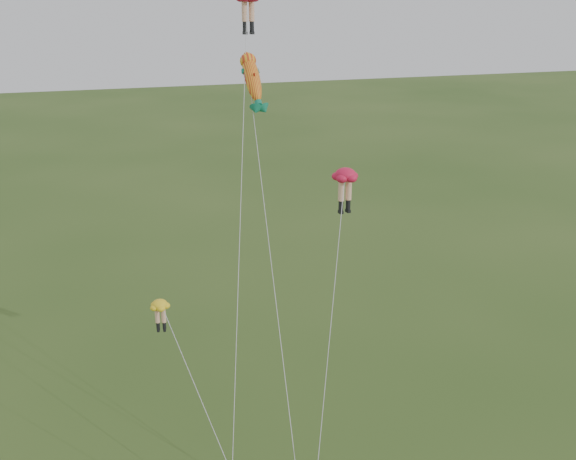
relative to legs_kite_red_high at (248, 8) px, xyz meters
name	(u,v)px	position (x,y,z in m)	size (l,w,h in m)	color
legs_kite_red_high	(248,8)	(0.00, 0.00, 0.00)	(5.48, 13.98, 22.36)	red
legs_kite_red_mid	(345,184)	(2.79, -7.32, -7.93)	(5.16, 8.53, 14.23)	red
legs_kite_yellow	(164,318)	(-6.29, -8.17, -13.27)	(3.55, 8.13, 8.89)	yellow
fish_kite	(252,79)	(-0.39, -2.21, -3.44)	(1.76, 13.28, 19.53)	#F4AD1E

